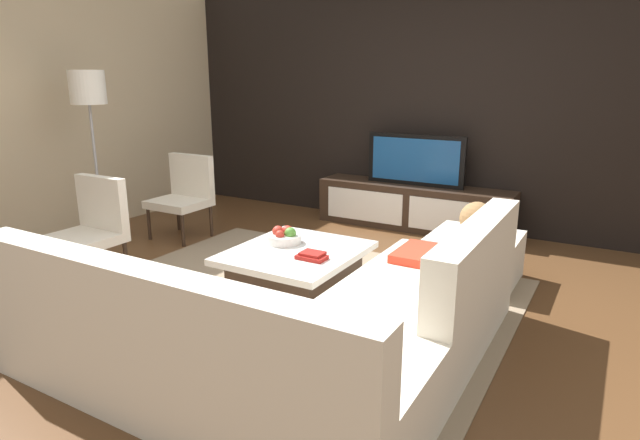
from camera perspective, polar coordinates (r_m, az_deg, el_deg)
ground_plane at (r=4.11m, az=-2.10°, el=-8.84°), size 14.00×14.00×0.00m
feature_wall_back at (r=6.21m, az=11.46°, el=12.35°), size 6.40×0.12×2.80m
side_wall_left at (r=6.22m, az=-27.49°, el=10.98°), size 0.12×5.20×2.80m
area_rug at (r=4.16m, az=-3.28°, el=-8.49°), size 3.24×2.73×0.01m
media_console at (r=6.09m, az=9.97°, el=1.41°), size 2.19×0.47×0.50m
television at (r=5.99m, az=10.20°, el=6.36°), size 1.11×0.06×0.56m
sectional_couch at (r=3.07m, az=-2.70°, el=-11.62°), size 2.42×2.36×0.84m
coffee_table at (r=4.16m, az=-2.56°, el=-5.54°), size 0.92×1.05×0.38m
accent_chair_near at (r=4.80m, az=-23.27°, el=-0.36°), size 0.54×0.51×0.87m
floor_lamp at (r=5.71m, az=-23.58°, el=11.93°), size 0.34×0.34×1.73m
ottoman at (r=4.65m, az=16.16°, el=-3.92°), size 0.70×0.70×0.40m
fruit_bowl at (r=4.26m, az=-3.88°, el=-1.77°), size 0.28×0.28×0.14m
accent_chair_far at (r=5.84m, az=-14.30°, el=3.01°), size 0.56×0.51×0.87m
decorative_ball at (r=4.55m, az=16.48°, el=0.13°), size 0.28×0.28×0.28m
book_stack at (r=3.89m, az=-0.87°, el=-3.88°), size 0.22×0.15×0.05m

